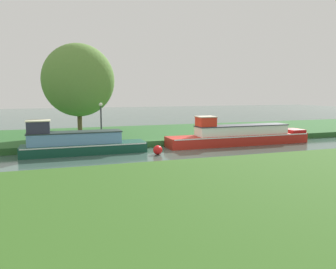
# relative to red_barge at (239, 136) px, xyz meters

# --- Properties ---
(ground_plane) EXTENTS (120.00, 120.00, 0.00)m
(ground_plane) POSITION_rel_red_barge_xyz_m (-5.10, -1.20, -0.61)
(ground_plane) COLOR #3E594F
(riverbank_far) EXTENTS (72.00, 10.00, 0.40)m
(riverbank_far) POSITION_rel_red_barge_xyz_m (-5.10, 5.80, -0.41)
(riverbank_far) COLOR #2B5D29
(riverbank_far) RESTS_ON ground_plane
(riverbank_near) EXTENTS (72.00, 10.00, 0.40)m
(riverbank_near) POSITION_rel_red_barge_xyz_m (-5.10, -10.20, -0.41)
(riverbank_near) COLOR #325D1E
(riverbank_near) RESTS_ON ground_plane
(red_barge) EXTENTS (10.18, 1.67, 1.99)m
(red_barge) POSITION_rel_red_barge_xyz_m (0.00, 0.00, 0.00)
(red_barge) COLOR red
(red_barge) RESTS_ON ground_plane
(forest_narrowboat) EXTENTS (7.05, 1.66, 2.02)m
(forest_narrowboat) POSITION_rel_red_barge_xyz_m (-10.62, 0.00, 0.03)
(forest_narrowboat) COLOR #124332
(forest_narrowboat) RESTS_ON ground_plane
(willow_tree_left) EXTENTS (5.09, 3.85, 6.58)m
(willow_tree_left) POSITION_rel_red_barge_xyz_m (-10.14, 5.09, 3.78)
(willow_tree_left) COLOR brown
(willow_tree_left) RESTS_ON riverbank_far
(lamp_post) EXTENTS (0.24, 0.24, 2.46)m
(lamp_post) POSITION_rel_red_barge_xyz_m (-8.95, 2.61, 1.37)
(lamp_post) COLOR #333338
(lamp_post) RESTS_ON riverbank_far
(mooring_post_near) EXTENTS (0.17, 0.17, 0.64)m
(mooring_post_near) POSITION_rel_red_barge_xyz_m (-12.01, 1.32, 0.11)
(mooring_post_near) COLOR #493429
(mooring_post_near) RESTS_ON riverbank_far
(mooring_post_far) EXTENTS (0.15, 0.15, 0.67)m
(mooring_post_far) POSITION_rel_red_barge_xyz_m (2.05, 1.32, 0.12)
(mooring_post_far) COLOR #4E2D2C
(mooring_post_far) RESTS_ON riverbank_far
(channel_buoy) EXTENTS (0.53, 0.53, 0.53)m
(channel_buoy) POSITION_rel_red_barge_xyz_m (-6.35, -1.72, -0.35)
(channel_buoy) COLOR red
(channel_buoy) RESTS_ON ground_plane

